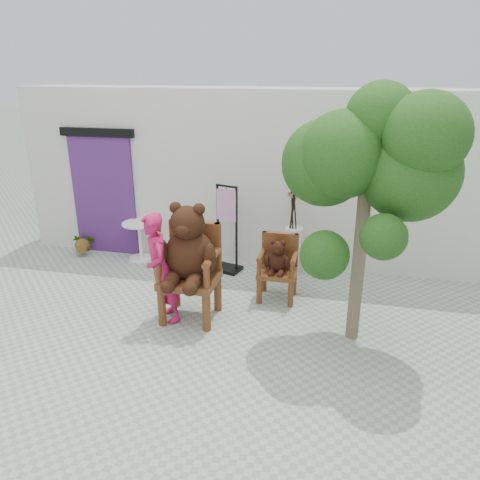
{
  "coord_description": "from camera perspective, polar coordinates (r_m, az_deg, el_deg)",
  "views": [
    {
      "loc": [
        1.27,
        -5.01,
        3.35
      ],
      "look_at": [
        -0.13,
        1.24,
        0.95
      ],
      "focal_mm": 35.0,
      "sensor_mm": 36.0,
      "label": 1
    }
  ],
  "objects": [
    {
      "name": "back_wall",
      "position": [
        8.42,
        3.7,
        7.79
      ],
      "size": [
        9.0,
        1.0,
        3.0
      ],
      "primitive_type": "cube",
      "color": "silver",
      "rests_on": "ground"
    },
    {
      "name": "display_stand",
      "position": [
        7.94,
        -1.58,
        0.15
      ],
      "size": [
        0.53,
        0.46,
        1.51
      ],
      "rotation": [
        0.0,
        0.0,
        -0.27
      ],
      "color": "black",
      "rests_on": "ground"
    },
    {
      "name": "doorway",
      "position": [
        8.98,
        -16.28,
        5.62
      ],
      "size": [
        1.4,
        0.11,
        2.33
      ],
      "color": "#4B2164",
      "rests_on": "ground"
    },
    {
      "name": "person",
      "position": [
        6.39,
        -9.56,
        -3.46
      ],
      "size": [
        0.62,
        0.68,
        1.56
      ],
      "primitive_type": "imported",
      "rotation": [
        0.0,
        0.0,
        -1.01
      ],
      "color": "#B9164D",
      "rests_on": "ground"
    },
    {
      "name": "chair_small",
      "position": [
        7.03,
        4.66,
        -2.72
      ],
      "size": [
        0.56,
        0.52,
        0.99
      ],
      "color": "#4D2710",
      "rests_on": "ground"
    },
    {
      "name": "ground_plane",
      "position": [
        6.16,
        -1.33,
        -12.42
      ],
      "size": [
        60.0,
        60.0,
        0.0
      ],
      "primitive_type": "plane",
      "color": "#97A292",
      "rests_on": "ground"
    },
    {
      "name": "chair_big",
      "position": [
        6.36,
        -6.23,
        -1.82
      ],
      "size": [
        0.82,
        0.88,
        1.68
      ],
      "color": "#4D2710",
      "rests_on": "ground"
    },
    {
      "name": "potted_plant",
      "position": [
        9.26,
        -18.54,
        -0.3
      ],
      "size": [
        0.51,
        0.48,
        0.45
      ],
      "primitive_type": "imported",
      "rotation": [
        0.0,
        0.0,
        0.41
      ],
      "color": "#12350E",
      "rests_on": "ground"
    },
    {
      "name": "tree",
      "position": [
        5.63,
        15.95,
        9.08
      ],
      "size": [
        2.04,
        1.74,
        3.21
      ],
      "rotation": [
        0.0,
        0.0,
        -0.18
      ],
      "color": "brown",
      "rests_on": "ground"
    },
    {
      "name": "cafe_table",
      "position": [
        8.66,
        -12.11,
        0.43
      ],
      "size": [
        0.6,
        0.6,
        0.7
      ],
      "rotation": [
        0.0,
        0.0,
        -0.22
      ],
      "color": "white",
      "rests_on": "ground"
    },
    {
      "name": "stool_bucket",
      "position": [
        7.88,
        6.53,
        0.3
      ],
      "size": [
        0.32,
        0.32,
        1.45
      ],
      "rotation": [
        0.0,
        0.0,
        -0.01
      ],
      "color": "white",
      "rests_on": "ground"
    }
  ]
}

